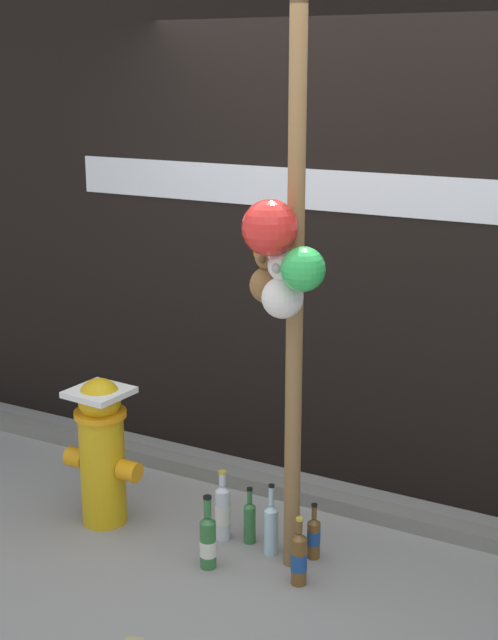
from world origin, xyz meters
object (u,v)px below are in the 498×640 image
memorial_post (284,206)px  bottle_3 (314,536)px  bottle_0 (250,521)px  bottle_5 (208,541)px  bottle_2 (299,558)px  fire_hydrant (102,448)px  bottle_4 (223,511)px  bottle_1 (271,527)px

memorial_post → bottle_3: bearing=52.9°
bottle_0 → bottle_5: size_ratio=0.80×
bottle_0 → bottle_2: 0.43m
bottle_2 → bottle_5: bearing=-169.7°
fire_hydrant → bottle_4: fire_hydrant is taller
memorial_post → bottle_2: 1.58m
memorial_post → bottle_0: 1.60m
fire_hydrant → bottle_1: fire_hydrant is taller
memorial_post → bottle_1: size_ratio=8.32×
bottle_0 → bottle_5: 0.30m
memorial_post → bottle_5: bearing=-148.3°
memorial_post → fire_hydrant: 1.63m
fire_hydrant → bottle_4: (0.62, 0.14, -0.26)m
fire_hydrant → bottle_3: bearing=9.9°
bottle_3 → bottle_5: size_ratio=0.77×
memorial_post → fire_hydrant: size_ratio=3.86×
memorial_post → bottle_4: bearing=166.9°
bottle_1 → bottle_4: bearing=178.5°
bottle_0 → bottle_1: (0.14, -0.04, 0.02)m
memorial_post → bottle_4: size_ratio=8.22×
fire_hydrant → bottle_4: 0.69m
bottle_0 → bottle_3: (0.34, 0.02, -0.01)m
bottle_5 → bottle_4: bearing=105.9°
bottle_0 → bottle_5: bottle_5 is taller
bottle_5 → bottle_2: bearing=10.3°
bottle_0 → bottle_1: bottle_1 is taller
fire_hydrant → bottle_5: 0.76m
bottle_3 → bottle_0: bearing=-176.3°
bottle_3 → bottle_4: bottle_4 is taller
memorial_post → bottle_5: memorial_post is taller
bottle_2 → bottle_3: bearing=98.9°
bottle_5 → fire_hydrant: bearing=169.7°
fire_hydrant → bottle_0: size_ratio=2.65×
fire_hydrant → bottle_3: 1.15m
bottle_1 → bottle_2: (0.23, -0.18, -0.01)m
memorial_post → bottle_1: (-0.09, 0.08, -1.56)m
bottle_1 → bottle_2: size_ratio=1.10×
memorial_post → bottle_3: (0.10, 0.14, -1.58)m
fire_hydrant → bottle_0: 0.83m
bottle_1 → memorial_post: bearing=-40.2°
bottle_1 → bottle_2: 0.29m
bottle_0 → bottle_4: size_ratio=0.80×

